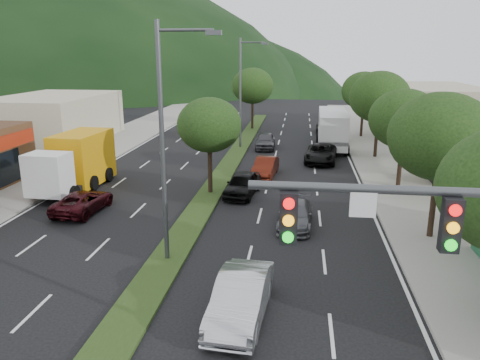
# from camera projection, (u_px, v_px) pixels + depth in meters

# --- Properties ---
(sidewalk_right) EXTENTS (5.00, 90.00, 0.15)m
(sidewalk_right) POSITION_uv_depth(u_px,v_px,m) (391.00, 172.00, 35.14)
(sidewalk_right) COLOR gray
(sidewalk_right) RESTS_ON ground
(sidewalk_left) EXTENTS (6.00, 90.00, 0.15)m
(sidewalk_left) POSITION_uv_depth(u_px,v_px,m) (71.00, 162.00, 38.29)
(sidewalk_left) COLOR gray
(sidewalk_left) RESTS_ON ground
(median) EXTENTS (1.60, 56.00, 0.12)m
(median) POSITION_uv_depth(u_px,v_px,m) (233.00, 159.00, 39.56)
(median) COLOR #1F3212
(median) RESTS_ON ground
(traffic_signal) EXTENTS (6.12, 0.40, 7.00)m
(traffic_signal) POSITION_uv_depth(u_px,v_px,m) (477.00, 276.00, 8.98)
(traffic_signal) COLOR #47494C
(traffic_signal) RESTS_ON ground
(bldg_left_far) EXTENTS (9.00, 14.00, 4.60)m
(bldg_left_far) POSITION_uv_depth(u_px,v_px,m) (55.00, 118.00, 47.04)
(bldg_left_far) COLOR #B1AA8C
(bldg_left_far) RESTS_ON ground
(bldg_right_far) EXTENTS (10.00, 16.00, 5.20)m
(bldg_right_far) POSITION_uv_depth(u_px,v_px,m) (427.00, 110.00, 51.77)
(bldg_right_far) COLOR #B1AA8C
(bldg_right_far) RESTS_ON ground
(tree_r_b) EXTENTS (4.80, 4.80, 6.94)m
(tree_r_b) POSITION_uv_depth(u_px,v_px,m) (441.00, 137.00, 21.45)
(tree_r_b) COLOR black
(tree_r_b) RESTS_ON sidewalk_right
(tree_r_c) EXTENTS (4.40, 4.40, 6.48)m
(tree_r_c) POSITION_uv_depth(u_px,v_px,m) (404.00, 119.00, 29.18)
(tree_r_c) COLOR black
(tree_r_c) RESTS_ON sidewalk_right
(tree_r_d) EXTENTS (5.00, 5.00, 7.17)m
(tree_r_d) POSITION_uv_depth(u_px,v_px,m) (379.00, 97.00, 38.63)
(tree_r_d) COLOR black
(tree_r_d) RESTS_ON sidewalk_right
(tree_r_e) EXTENTS (4.60, 4.60, 6.71)m
(tree_r_e) POSITION_uv_depth(u_px,v_px,m) (364.00, 91.00, 48.27)
(tree_r_e) COLOR black
(tree_r_e) RESTS_ON sidewalk_right
(tree_med_near) EXTENTS (4.00, 4.00, 6.02)m
(tree_med_near) POSITION_uv_depth(u_px,v_px,m) (209.00, 125.00, 28.84)
(tree_med_near) COLOR black
(tree_med_near) RESTS_ON median
(tree_med_far) EXTENTS (4.80, 4.80, 6.94)m
(tree_med_far) POSITION_uv_depth(u_px,v_px,m) (252.00, 86.00, 53.54)
(tree_med_far) COLOR black
(tree_med_far) RESTS_ON median
(streetlight_near) EXTENTS (2.60, 0.25, 10.00)m
(streetlight_near) POSITION_uv_depth(u_px,v_px,m) (167.00, 134.00, 18.94)
(streetlight_near) COLOR #47494C
(streetlight_near) RESTS_ON ground
(streetlight_mid) EXTENTS (2.60, 0.25, 10.00)m
(streetlight_mid) POSITION_uv_depth(u_px,v_px,m) (242.00, 88.00, 42.85)
(streetlight_mid) COLOR #47494C
(streetlight_mid) RESTS_ON ground
(sedan_silver) EXTENTS (1.97, 4.81, 1.55)m
(sedan_silver) POSITION_uv_depth(u_px,v_px,m) (241.00, 297.00, 15.81)
(sedan_silver) COLOR #B6B8BE
(sedan_silver) RESTS_ON ground
(suv_maroon) EXTENTS (2.34, 4.56, 1.23)m
(suv_maroon) POSITION_uv_depth(u_px,v_px,m) (83.00, 202.00, 26.44)
(suv_maroon) COLOR black
(suv_maroon) RESTS_ON ground
(car_queue_a) EXTENTS (2.31, 4.50, 1.47)m
(car_queue_a) POSITION_uv_depth(u_px,v_px,m) (243.00, 184.00, 29.47)
(car_queue_a) COLOR black
(car_queue_a) RESTS_ON ground
(car_queue_b) EXTENTS (1.90, 4.27, 1.22)m
(car_queue_b) POSITION_uv_depth(u_px,v_px,m) (295.00, 215.00, 24.30)
(car_queue_b) COLOR #4C4D51
(car_queue_b) RESTS_ON ground
(car_queue_c) EXTENTS (1.84, 4.24, 1.36)m
(car_queue_c) POSITION_uv_depth(u_px,v_px,m) (265.00, 167.00, 34.13)
(car_queue_c) COLOR #51180D
(car_queue_c) RESTS_ON ground
(car_queue_d) EXTENTS (2.94, 5.45, 1.45)m
(car_queue_d) POSITION_uv_depth(u_px,v_px,m) (321.00, 153.00, 38.38)
(car_queue_d) COLOR black
(car_queue_d) RESTS_ON ground
(car_queue_e) EXTENTS (1.87, 4.41, 1.49)m
(car_queue_e) POSITION_uv_depth(u_px,v_px,m) (265.00, 141.00, 43.77)
(car_queue_e) COLOR #424146
(car_queue_e) RESTS_ON ground
(car_queue_f) EXTENTS (2.04, 4.59, 1.31)m
(car_queue_f) POSITION_uv_depth(u_px,v_px,m) (324.00, 127.00, 52.48)
(car_queue_f) COLOR black
(car_queue_f) RESTS_ON ground
(box_truck) EXTENTS (3.17, 7.41, 3.59)m
(box_truck) POSITION_uv_depth(u_px,v_px,m) (76.00, 163.00, 30.81)
(box_truck) COLOR white
(box_truck) RESTS_ON ground
(motorhome) EXTENTS (3.06, 9.03, 3.44)m
(motorhome) POSITION_uv_depth(u_px,v_px,m) (332.00, 129.00, 43.82)
(motorhome) COLOR silver
(motorhome) RESTS_ON ground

